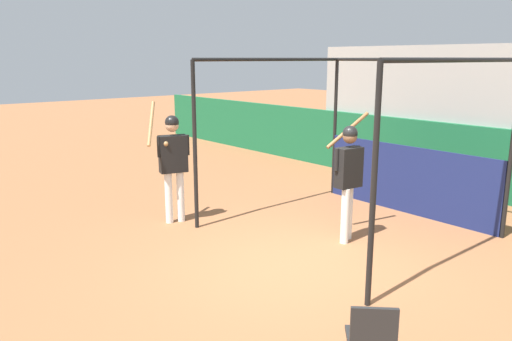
# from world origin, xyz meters

# --- Properties ---
(ground_plane) EXTENTS (60.00, 60.00, 0.00)m
(ground_plane) POSITION_xyz_m (0.00, 0.00, 0.00)
(ground_plane) COLOR #935B38
(outfield_wall) EXTENTS (24.00, 0.12, 1.51)m
(outfield_wall) POSITION_xyz_m (0.00, 5.38, 0.75)
(outfield_wall) COLOR #196038
(outfield_wall) RESTS_ON ground
(batting_cage) EXTENTS (3.73, 3.61, 2.88)m
(batting_cage) POSITION_xyz_m (-0.41, 2.74, 1.22)
(batting_cage) COLOR black
(batting_cage) RESTS_ON ground
(player_batter) EXTENTS (0.56, 0.93, 2.02)m
(player_batter) POSITION_xyz_m (-0.15, 1.32, 1.14)
(player_batter) COLOR white
(player_batter) RESTS_ON ground
(player_waiting) EXTENTS (0.50, 0.82, 2.15)m
(player_waiting) POSITION_xyz_m (-2.74, -0.30, 1.18)
(player_waiting) COLOR white
(player_waiting) RESTS_ON ground
(folding_chair) EXTENTS (0.57, 0.57, 0.84)m
(folding_chair) POSITION_xyz_m (2.40, -1.41, 0.52)
(folding_chair) COLOR black
(folding_chair) RESTS_ON ground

